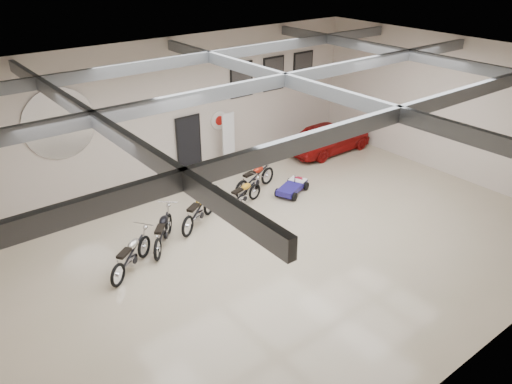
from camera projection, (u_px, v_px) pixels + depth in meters
floor at (281, 240)px, 14.68m from camera, size 16.00×12.00×0.01m
ceiling at (286, 70)px, 12.42m from camera, size 16.00×12.00×0.01m
back_wall at (173, 109)px, 17.77m from camera, size 16.00×0.02×5.00m
right_wall at (452, 108)px, 17.93m from camera, size 0.02×12.00×5.00m
ceiling_beams at (285, 80)px, 12.53m from camera, size 15.80×11.80×0.32m
door at (189, 144)px, 18.66m from camera, size 0.92×0.08×2.10m
logo_plaque at (60, 124)px, 15.41m from camera, size 2.30×0.06×1.16m
poster_left at (241, 80)px, 19.12m from camera, size 1.05×0.08×1.35m
poster_mid at (274, 74)px, 19.99m from camera, size 1.05×0.08×1.35m
poster_right at (303, 68)px, 20.87m from camera, size 1.05×0.08×1.35m
oil_sign at (219, 120)px, 19.14m from camera, size 0.72×0.10×0.72m
banner_stand at (229, 140)px, 19.19m from camera, size 0.55×0.24×2.01m
motorcycle_silver at (131, 254)px, 13.10m from camera, size 1.94×1.61×1.01m
motorcycle_black at (163, 230)px, 14.17m from camera, size 1.77×1.89×1.03m
motorcycle_gold at (198, 210)px, 15.23m from camera, size 2.07×1.58×1.06m
motorcycle_yellow at (243, 194)px, 16.35m from camera, size 1.84×0.92×0.92m
motorcycle_red at (255, 177)px, 17.33m from camera, size 2.09×1.04×1.04m
go_kart at (294, 184)px, 17.36m from camera, size 1.83×1.33×0.61m
vintage_car at (329, 137)px, 20.49m from camera, size 1.54×3.80×1.30m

